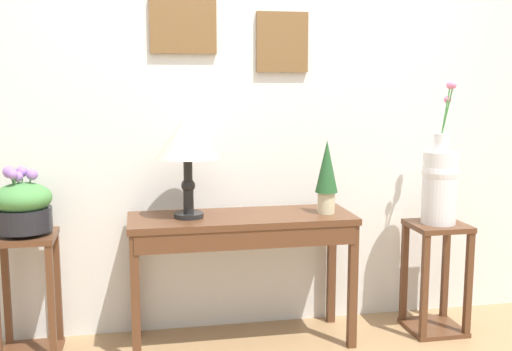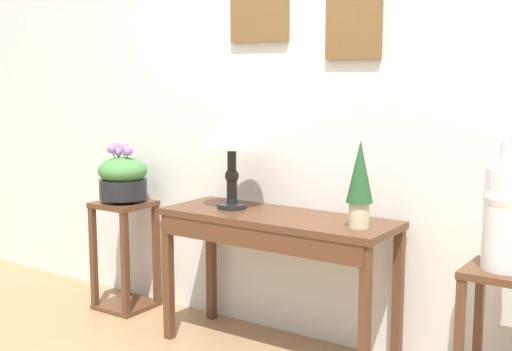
{
  "view_description": "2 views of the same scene",
  "coord_description": "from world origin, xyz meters",
  "px_view_note": "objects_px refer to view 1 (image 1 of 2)",
  "views": [
    {
      "loc": [
        -0.66,
        -2.2,
        1.45
      ],
      "look_at": [
        -0.02,
        1.13,
        0.93
      ],
      "focal_mm": 43.13,
      "sensor_mm": 36.0,
      "label": 1
    },
    {
      "loc": [
        1.68,
        -1.78,
        1.42
      ],
      "look_at": [
        -0.34,
        1.15,
        0.89
      ],
      "focal_mm": 47.36,
      "sensor_mm": 36.0,
      "label": 2
    }
  ],
  "objects_px": {
    "pedestal_stand_left": "(28,296)",
    "planter_bowl_wide_left": "(23,206)",
    "potted_plant_on_console": "(327,173)",
    "flower_vase_tall_right": "(440,180)",
    "console_table": "(242,234)",
    "table_lamp": "(187,140)",
    "pedestal_stand_right": "(435,277)"
  },
  "relations": [
    {
      "from": "table_lamp",
      "to": "pedestal_stand_right",
      "type": "xyz_separation_m",
      "value": [
        1.42,
        -0.05,
        -0.82
      ]
    },
    {
      "from": "pedestal_stand_right",
      "to": "potted_plant_on_console",
      "type": "bearing_deg",
      "value": 178.63
    },
    {
      "from": "potted_plant_on_console",
      "to": "pedestal_stand_right",
      "type": "height_order",
      "value": "potted_plant_on_console"
    },
    {
      "from": "flower_vase_tall_right",
      "to": "table_lamp",
      "type": "bearing_deg",
      "value": 177.88
    },
    {
      "from": "table_lamp",
      "to": "flower_vase_tall_right",
      "type": "bearing_deg",
      "value": -2.12
    },
    {
      "from": "pedestal_stand_right",
      "to": "planter_bowl_wide_left",
      "type": "bearing_deg",
      "value": 177.7
    },
    {
      "from": "planter_bowl_wide_left",
      "to": "pedestal_stand_right",
      "type": "distance_m",
      "value": 2.32
    },
    {
      "from": "table_lamp",
      "to": "flower_vase_tall_right",
      "type": "relative_size",
      "value": 0.69
    },
    {
      "from": "console_table",
      "to": "table_lamp",
      "type": "relative_size",
      "value": 2.2
    },
    {
      "from": "console_table",
      "to": "pedestal_stand_right",
      "type": "height_order",
      "value": "console_table"
    },
    {
      "from": "planter_bowl_wide_left",
      "to": "pedestal_stand_right",
      "type": "height_order",
      "value": "planter_bowl_wide_left"
    },
    {
      "from": "pedestal_stand_right",
      "to": "flower_vase_tall_right",
      "type": "xyz_separation_m",
      "value": [
        0.0,
        0.0,
        0.57
      ]
    },
    {
      "from": "pedestal_stand_right",
      "to": "flower_vase_tall_right",
      "type": "distance_m",
      "value": 0.57
    },
    {
      "from": "potted_plant_on_console",
      "to": "planter_bowl_wide_left",
      "type": "relative_size",
      "value": 1.13
    },
    {
      "from": "pedestal_stand_left",
      "to": "pedestal_stand_right",
      "type": "height_order",
      "value": "pedestal_stand_left"
    },
    {
      "from": "potted_plant_on_console",
      "to": "pedestal_stand_left",
      "type": "bearing_deg",
      "value": 177.3
    },
    {
      "from": "flower_vase_tall_right",
      "to": "console_table",
      "type": "bearing_deg",
      "value": 178.59
    },
    {
      "from": "console_table",
      "to": "planter_bowl_wide_left",
      "type": "distance_m",
      "value": 1.15
    },
    {
      "from": "console_table",
      "to": "table_lamp",
      "type": "height_order",
      "value": "table_lamp"
    },
    {
      "from": "table_lamp",
      "to": "pedestal_stand_left",
      "type": "xyz_separation_m",
      "value": [
        -0.85,
        0.04,
        -0.81
      ]
    },
    {
      "from": "pedestal_stand_left",
      "to": "planter_bowl_wide_left",
      "type": "height_order",
      "value": "planter_bowl_wide_left"
    },
    {
      "from": "potted_plant_on_console",
      "to": "flower_vase_tall_right",
      "type": "relative_size",
      "value": 0.5
    },
    {
      "from": "table_lamp",
      "to": "planter_bowl_wide_left",
      "type": "distance_m",
      "value": 0.91
    },
    {
      "from": "table_lamp",
      "to": "pedestal_stand_left",
      "type": "distance_m",
      "value": 1.17
    },
    {
      "from": "pedestal_stand_left",
      "to": "flower_vase_tall_right",
      "type": "distance_m",
      "value": 2.34
    },
    {
      "from": "planter_bowl_wide_left",
      "to": "potted_plant_on_console",
      "type": "bearing_deg",
      "value": -2.69
    },
    {
      "from": "console_table",
      "to": "flower_vase_tall_right",
      "type": "bearing_deg",
      "value": -1.41
    },
    {
      "from": "table_lamp",
      "to": "flower_vase_tall_right",
      "type": "distance_m",
      "value": 1.44
    },
    {
      "from": "potted_plant_on_console",
      "to": "flower_vase_tall_right",
      "type": "bearing_deg",
      "value": -1.34
    },
    {
      "from": "pedestal_stand_right",
      "to": "table_lamp",
      "type": "bearing_deg",
      "value": 177.87
    },
    {
      "from": "console_table",
      "to": "potted_plant_on_console",
      "type": "distance_m",
      "value": 0.57
    },
    {
      "from": "console_table",
      "to": "potted_plant_on_console",
      "type": "bearing_deg",
      "value": -1.49
    }
  ]
}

